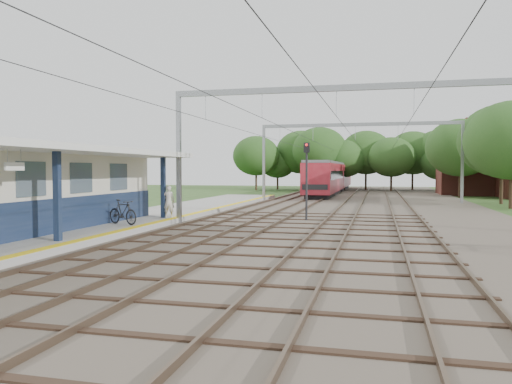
% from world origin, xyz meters
% --- Properties ---
extents(ground, '(160.00, 160.00, 0.00)m').
position_xyz_m(ground, '(0.00, 0.00, 0.00)').
color(ground, '#2D4C1E').
rests_on(ground, ground).
extents(ballast_bed, '(18.00, 90.00, 0.10)m').
position_xyz_m(ballast_bed, '(4.00, 30.00, 0.05)').
color(ballast_bed, '#473D33').
rests_on(ballast_bed, ground).
extents(platform, '(5.00, 52.00, 0.35)m').
position_xyz_m(platform, '(-7.50, 14.00, 0.17)').
color(platform, gray).
rests_on(platform, ground).
extents(yellow_stripe, '(0.45, 52.00, 0.01)m').
position_xyz_m(yellow_stripe, '(-5.25, 14.00, 0.35)').
color(yellow_stripe, yellow).
rests_on(yellow_stripe, platform).
extents(station_building, '(3.41, 18.00, 3.40)m').
position_xyz_m(station_building, '(-8.88, 7.00, 2.04)').
color(station_building, beige).
rests_on(station_building, platform).
extents(canopy, '(6.40, 20.00, 3.44)m').
position_xyz_m(canopy, '(-7.77, 6.00, 3.64)').
color(canopy, '#13203D').
rests_on(canopy, platform).
extents(rail_tracks, '(11.80, 88.00, 0.15)m').
position_xyz_m(rail_tracks, '(1.50, 30.00, 0.18)').
color(rail_tracks, brown).
rests_on(rail_tracks, ballast_bed).
extents(catenary_system, '(17.22, 88.00, 7.00)m').
position_xyz_m(catenary_system, '(3.39, 25.28, 5.51)').
color(catenary_system, gray).
rests_on(catenary_system, ground).
extents(tree_band, '(31.72, 30.88, 8.82)m').
position_xyz_m(tree_band, '(3.84, 57.12, 4.92)').
color(tree_band, '#382619').
rests_on(tree_band, ground).
extents(house_far, '(8.00, 6.12, 8.66)m').
position_xyz_m(house_far, '(16.00, 52.00, 3.23)').
color(house_far, brown).
rests_on(house_far, ground).
extents(person, '(0.70, 0.53, 1.73)m').
position_xyz_m(person, '(-5.60, 15.00, 1.22)').
color(person, beige).
rests_on(person, platform).
extents(bicycle, '(1.99, 1.25, 1.16)m').
position_xyz_m(bicycle, '(-6.32, 11.41, 0.93)').
color(bicycle, black).
rests_on(bicycle, platform).
extents(train, '(2.83, 35.21, 3.72)m').
position_xyz_m(train, '(-0.50, 54.19, 2.08)').
color(train, black).
rests_on(train, ballast_bed).
extents(signal_post, '(0.32, 0.28, 4.40)m').
position_xyz_m(signal_post, '(1.35, 17.92, 2.78)').
color(signal_post, black).
rests_on(signal_post, ground).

